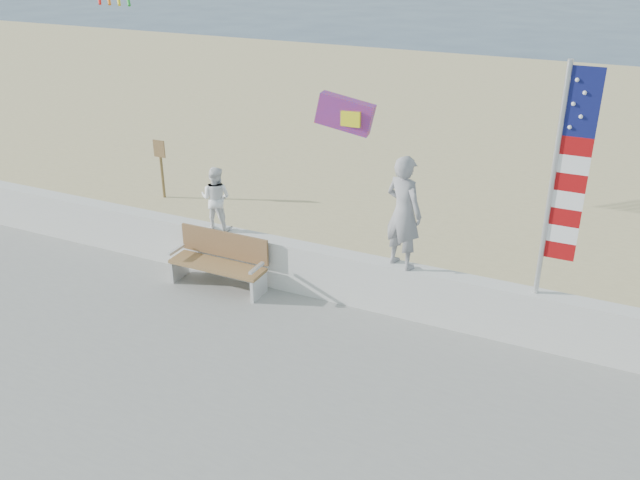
{
  "coord_description": "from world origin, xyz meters",
  "views": [
    {
      "loc": [
        4.62,
        -7.6,
        6.13
      ],
      "look_at": [
        0.2,
        1.8,
        1.35
      ],
      "focal_mm": 38.0,
      "sensor_mm": 36.0,
      "label": 1
    }
  ],
  "objects_px": {
    "bench": "(220,260)",
    "flag": "(563,175)",
    "child": "(216,198)",
    "adult": "(404,212)"
  },
  "relations": [
    {
      "from": "bench",
      "to": "flag",
      "type": "height_order",
      "value": "flag"
    },
    {
      "from": "bench",
      "to": "child",
      "type": "bearing_deg",
      "value": 124.14
    },
    {
      "from": "flag",
      "to": "bench",
      "type": "bearing_deg",
      "value": -175.33
    },
    {
      "from": "child",
      "to": "bench",
      "type": "distance_m",
      "value": 1.13
    },
    {
      "from": "adult",
      "to": "child",
      "type": "height_order",
      "value": "adult"
    },
    {
      "from": "child",
      "to": "flag",
      "type": "xyz_separation_m",
      "value": [
        5.86,
        -0.0,
        1.32
      ]
    },
    {
      "from": "child",
      "to": "bench",
      "type": "xyz_separation_m",
      "value": [
        0.31,
        -0.45,
        -0.99
      ]
    },
    {
      "from": "child",
      "to": "bench",
      "type": "height_order",
      "value": "child"
    },
    {
      "from": "bench",
      "to": "flag",
      "type": "bearing_deg",
      "value": 4.67
    },
    {
      "from": "adult",
      "to": "flag",
      "type": "bearing_deg",
      "value": -157.35
    }
  ]
}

